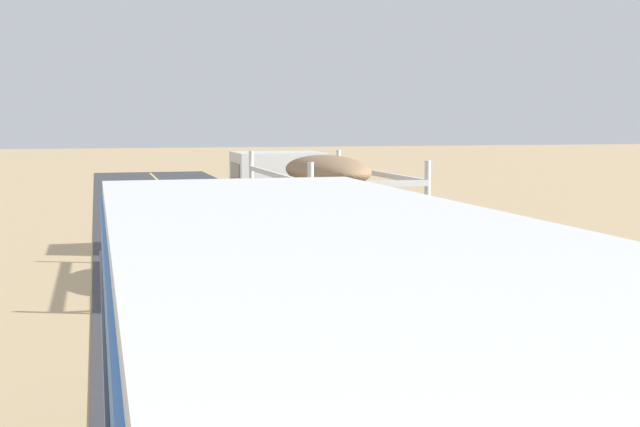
% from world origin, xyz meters
% --- Properties ---
extents(livestock_truck, '(2.53, 9.70, 3.02)m').
position_xyz_m(livestock_truck, '(1.29, 17.47, 1.79)').
color(livestock_truck, silver).
rests_on(livestock_truck, road_surface).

